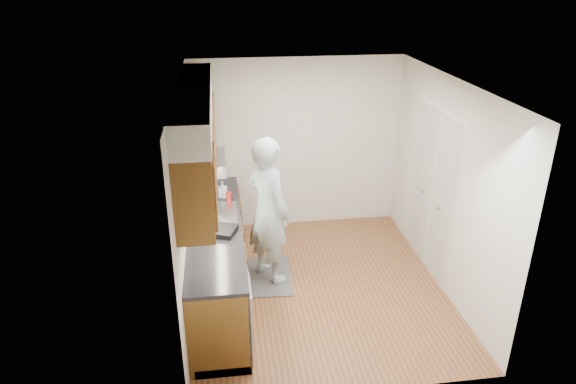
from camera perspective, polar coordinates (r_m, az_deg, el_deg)
The scene contains 15 objects.
floor at distance 6.44m, azimuth 3.29°, elevation -10.35°, with size 3.50×3.50×0.00m, color brown.
ceiling at distance 5.45m, azimuth 3.90°, elevation 11.99°, with size 3.50×3.50×0.00m, color white.
wall_left at distance 5.75m, azimuth -11.26°, elevation -0.93°, with size 0.02×3.50×2.50m, color silver.
wall_right at distance 6.29m, azimuth 17.11°, elevation 0.63°, with size 0.02×3.50×2.50m, color silver.
wall_back at distance 7.44m, azimuth 0.98°, elevation 5.27°, with size 3.00×0.02×2.50m, color silver.
counter at distance 6.09m, azimuth -7.86°, elevation -7.31°, with size 0.64×2.80×1.30m.
upper_cabinets at distance 5.53m, azimuth -10.07°, elevation 5.95°, with size 0.47×2.80×1.21m.
closet_door at distance 6.62m, azimuth 15.75°, elevation -0.16°, with size 0.02×1.22×2.05m, color silver.
floor_mat at distance 6.60m, azimuth -2.10°, elevation -9.29°, with size 0.54×0.92×0.02m, color #5B5B5D.
person at distance 6.10m, azimuth -2.25°, elevation -1.00°, with size 0.73×0.49×2.08m, color #9BB4BC.
soap_bottle_a at distance 6.46m, azimuth -8.73°, elevation 0.30°, with size 0.10×0.10×0.25m, color silver.
soap_bottle_b at distance 6.49m, azimuth -7.28°, elevation 0.28°, with size 0.09×0.10×0.21m, color silver.
soap_bottle_c at distance 6.76m, azimuth -8.72°, elevation 1.07°, with size 0.14×0.14×0.18m, color silver.
soda_can at distance 6.35m, azimuth -6.56°, elevation -0.59°, with size 0.07×0.07×0.13m, color red.
dish_rack at distance 5.66m, azimuth -7.64°, elevation -4.23°, with size 0.36×0.30×0.06m, color black.
Camera 1 is at (-1.08, -5.23, 3.60)m, focal length 32.00 mm.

